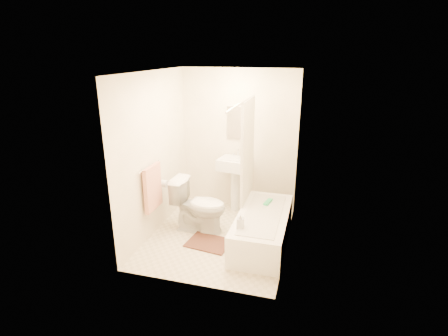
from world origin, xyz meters
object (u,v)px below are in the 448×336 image
(bath_mat, at_px, (209,243))
(soap_bottle, at_px, (240,221))
(sink, at_px, (235,182))
(bathtub, at_px, (263,228))
(toilet, at_px, (199,206))

(bath_mat, distance_m, soap_bottle, 0.78)
(sink, height_order, soap_bottle, sink)
(bath_mat, xyz_separation_m, soap_bottle, (0.52, -0.22, 0.54))
(bathtub, distance_m, bath_mat, 0.81)
(toilet, distance_m, sink, 0.93)
(bath_mat, height_order, soap_bottle, soap_bottle)
(sink, height_order, bathtub, sink)
(toilet, bearing_deg, bath_mat, -143.05)
(bath_mat, bearing_deg, bathtub, 19.25)
(bathtub, bearing_deg, toilet, 174.12)
(sink, height_order, bath_mat, sink)
(bathtub, bearing_deg, sink, 124.18)
(sink, bearing_deg, toilet, -103.91)
(sink, relative_size, soap_bottle, 5.15)
(bathtub, height_order, soap_bottle, soap_bottle)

